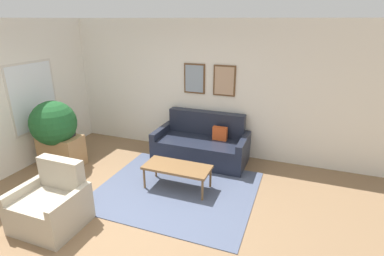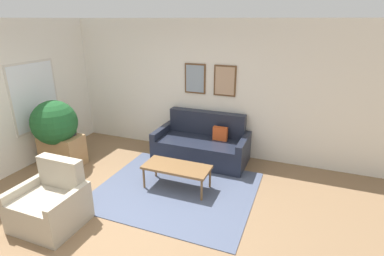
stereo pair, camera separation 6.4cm
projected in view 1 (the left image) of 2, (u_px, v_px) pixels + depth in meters
name	position (u px, v px, depth m)	size (l,w,h in m)	color
ground_plane	(111.00, 222.00, 4.19)	(16.00, 16.00, 0.00)	#846647
area_rug	(177.00, 190.00, 4.97)	(2.53, 2.15, 0.01)	#4C5670
wall_back	(186.00, 87.00, 6.20)	(8.00, 0.09, 2.70)	white
wall_left_window	(0.00, 102.00, 5.12)	(0.08, 8.00, 2.70)	white
couch	(202.00, 145.00, 5.98)	(1.81, 0.90, 0.93)	#1E2333
coffee_table	(177.00, 168.00, 4.92)	(1.10, 0.50, 0.41)	brown
tv_stand	(62.00, 151.00, 5.75)	(0.80, 0.46, 0.60)	#A87F51
tv	(58.00, 124.00, 5.57)	(0.54, 0.28, 0.48)	#2D2D33
armchair	(51.00, 206.00, 4.06)	(0.86, 0.76, 0.88)	#B2A893
potted_plant_tall	(54.00, 125.00, 5.52)	(0.83, 0.83, 1.29)	beige
potted_plant_by_window	(64.00, 137.00, 6.02)	(0.46, 0.46, 0.71)	slate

